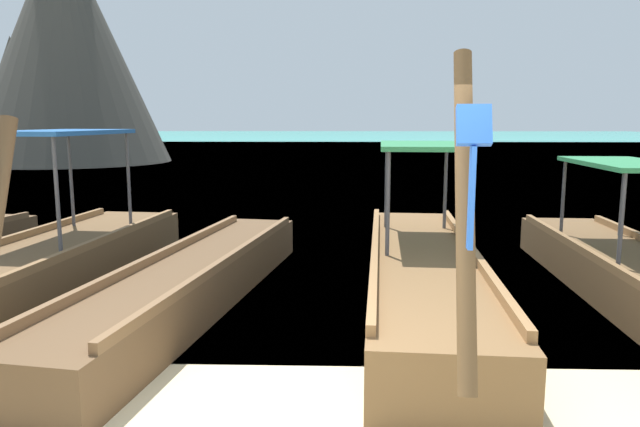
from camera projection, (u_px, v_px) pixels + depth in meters
The scene contains 5 objects.
sea_water at pixel (336, 141), 64.75m from camera, with size 120.00×120.00×0.00m, color #2DB29E.
longtail_boat_yellow_ribbon at pixel (35, 268), 7.70m from camera, with size 2.02×7.03×2.64m.
longtail_boat_turquoise_ribbon at pixel (192, 283), 7.26m from camera, with size 2.00×6.78×2.30m.
longtail_boat_blue_ribbon at pixel (422, 274), 7.35m from camera, with size 1.72×7.16×2.74m.
karst_rock at pixel (59, 49), 31.72m from camera, with size 11.39×10.57×12.63m.
Camera 1 is at (0.22, -3.50, 2.27)m, focal length 33.21 mm.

